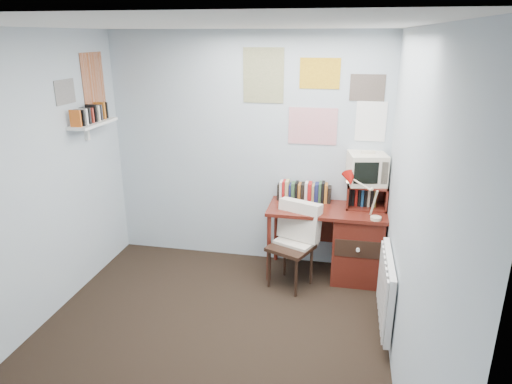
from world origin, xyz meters
TOP-DOWN VIEW (x-y plane):
  - ground at (0.00, 0.00)m, footprint 3.50×3.50m
  - back_wall at (0.00, 1.75)m, footprint 3.00×0.02m
  - left_wall at (-1.50, 0.00)m, footprint 0.02×3.50m
  - right_wall at (1.50, 0.00)m, footprint 0.02×3.50m
  - ceiling at (0.00, 0.00)m, footprint 3.00×3.50m
  - desk at (1.17, 1.48)m, footprint 1.20×0.55m
  - desk_chair at (0.57, 1.18)m, footprint 0.56×0.56m
  - desk_lamp at (1.38, 1.26)m, footprint 0.31×0.28m
  - tv_riser at (1.29, 1.59)m, footprint 0.40×0.30m
  - crt_tv at (1.27, 1.61)m, footprint 0.42×0.40m
  - book_row at (0.66, 1.66)m, footprint 0.60×0.14m
  - radiator at (1.46, 0.55)m, footprint 0.09×0.80m
  - wall_shelf at (-1.40, 1.10)m, footprint 0.20×0.62m
  - posters_back at (0.70, 1.74)m, footprint 1.20×0.01m
  - posters_left at (-1.49, 1.10)m, footprint 0.01×0.70m

SIDE VIEW (x-z plane):
  - ground at x=0.00m, z-range 0.00..0.00m
  - desk at x=1.17m, z-range 0.03..0.79m
  - radiator at x=1.46m, z-range 0.12..0.72m
  - desk_chair at x=0.57m, z-range 0.00..0.85m
  - book_row at x=0.66m, z-range 0.76..0.98m
  - tv_riser at x=1.29m, z-range 0.76..1.01m
  - desk_lamp at x=1.38m, z-range 0.76..1.14m
  - crt_tv at x=1.27m, z-range 1.01..1.35m
  - back_wall at x=0.00m, z-range 0.00..2.50m
  - left_wall at x=-1.50m, z-range 0.00..2.50m
  - right_wall at x=1.50m, z-range 0.00..2.50m
  - wall_shelf at x=-1.40m, z-range 1.50..1.74m
  - posters_back at x=0.70m, z-range 1.40..2.30m
  - posters_left at x=-1.49m, z-range 1.70..2.30m
  - ceiling at x=0.00m, z-range 2.49..2.51m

